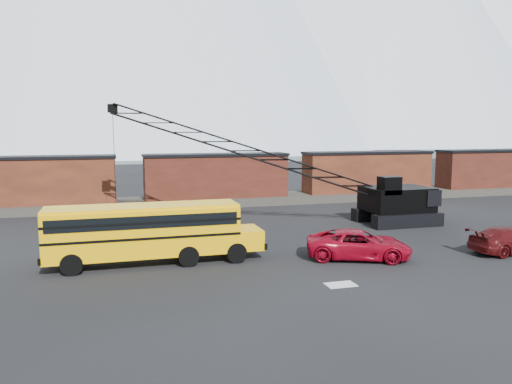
{
  "coord_description": "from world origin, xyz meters",
  "views": [
    {
      "loc": [
        -9.53,
        -24.46,
        7.21
      ],
      "look_at": [
        -0.33,
        7.31,
        3.0
      ],
      "focal_mm": 35.0,
      "sensor_mm": 36.0,
      "label": 1
    }
  ],
  "objects_px": {
    "crawler_crane": "(258,155)",
    "maroon_suv": "(511,240)",
    "red_pickup": "(359,244)",
    "school_bus": "(150,231)"
  },
  "relations": [
    {
      "from": "school_bus",
      "to": "crawler_crane",
      "type": "relative_size",
      "value": 0.49
    },
    {
      "from": "crawler_crane",
      "to": "school_bus",
      "type": "bearing_deg",
      "value": -135.55
    },
    {
      "from": "crawler_crane",
      "to": "maroon_suv",
      "type": "bearing_deg",
      "value": -44.49
    },
    {
      "from": "red_pickup",
      "to": "crawler_crane",
      "type": "bearing_deg",
      "value": 37.4
    },
    {
      "from": "red_pickup",
      "to": "maroon_suv",
      "type": "distance_m",
      "value": 9.26
    },
    {
      "from": "school_bus",
      "to": "crawler_crane",
      "type": "height_order",
      "value": "crawler_crane"
    },
    {
      "from": "school_bus",
      "to": "red_pickup",
      "type": "xyz_separation_m",
      "value": [
        11.22,
        -2.16,
        -0.99
      ]
    },
    {
      "from": "maroon_suv",
      "to": "crawler_crane",
      "type": "relative_size",
      "value": 0.22
    },
    {
      "from": "maroon_suv",
      "to": "crawler_crane",
      "type": "xyz_separation_m",
      "value": [
        -11.95,
        11.74,
        4.54
      ]
    },
    {
      "from": "maroon_suv",
      "to": "crawler_crane",
      "type": "height_order",
      "value": "crawler_crane"
    }
  ]
}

